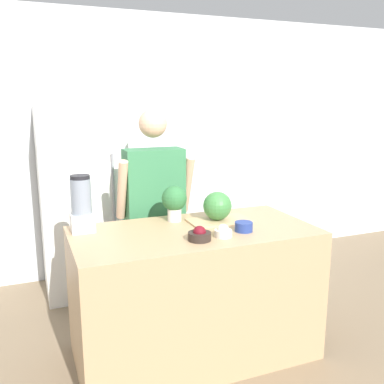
% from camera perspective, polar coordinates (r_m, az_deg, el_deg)
% --- Properties ---
extents(wall_back, '(8.00, 0.06, 2.60)m').
position_cam_1_polar(wall_back, '(4.42, -8.21, 6.10)').
color(wall_back, silver).
rests_on(wall_back, ground_plane).
extents(counter_island, '(1.62, 0.81, 0.91)m').
position_cam_1_polar(counter_island, '(3.03, 0.29, -13.30)').
color(counter_island, tan).
rests_on(counter_island, ground_plane).
extents(refrigerator, '(0.73, 0.67, 1.70)m').
position_cam_1_polar(refrigerator, '(4.03, -14.36, -1.20)').
color(refrigerator, white).
rests_on(refrigerator, ground_plane).
extents(person, '(0.60, 0.27, 1.69)m').
position_cam_1_polar(person, '(3.43, -5.01, -2.99)').
color(person, '#4C608C').
rests_on(person, ground_plane).
extents(cutting_board, '(0.44, 0.24, 0.01)m').
position_cam_1_polar(cutting_board, '(3.06, 3.65, -3.82)').
color(cutting_board, tan).
rests_on(cutting_board, counter_island).
extents(watermelon, '(0.20, 0.20, 0.20)m').
position_cam_1_polar(watermelon, '(3.03, 3.40, -1.86)').
color(watermelon, '#3D7F3D').
rests_on(watermelon, cutting_board).
extents(bowl_cherries, '(0.14, 0.14, 0.09)m').
position_cam_1_polar(bowl_cherries, '(2.65, 1.01, -5.75)').
color(bowl_cherries, '#2D231E').
rests_on(bowl_cherries, counter_island).
extents(bowl_cream, '(0.11, 0.11, 0.08)m').
position_cam_1_polar(bowl_cream, '(2.72, 4.18, -5.32)').
color(bowl_cream, beige).
rests_on(bowl_cream, counter_island).
extents(bowl_small_blue, '(0.12, 0.12, 0.06)m').
position_cam_1_polar(bowl_small_blue, '(2.85, 6.91, -4.61)').
color(bowl_small_blue, navy).
rests_on(bowl_small_blue, counter_island).
extents(blender, '(0.15, 0.15, 0.38)m').
position_cam_1_polar(blender, '(2.88, -14.53, -1.73)').
color(blender, silver).
rests_on(blender, counter_island).
extents(potted_plant, '(0.18, 0.18, 0.25)m').
position_cam_1_polar(potted_plant, '(3.03, -2.37, -1.16)').
color(potted_plant, beige).
rests_on(potted_plant, counter_island).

